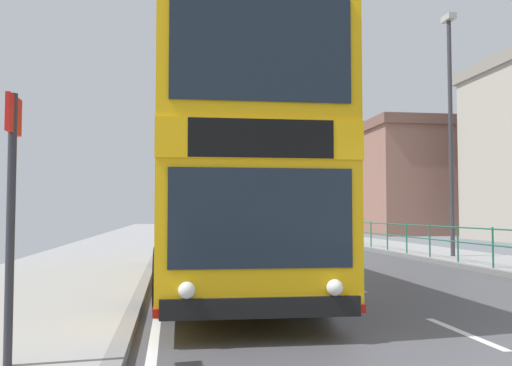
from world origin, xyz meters
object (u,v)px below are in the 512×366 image
bus_stop_sign_near (11,196)px  double_decker_bus_main (225,177)px  background_building_01 (410,180)px  street_lamp_far_side (450,116)px

bus_stop_sign_near → double_decker_bus_main: bearing=68.1°
bus_stop_sign_near → background_building_01: (19.94, 36.50, 2.43)m
double_decker_bus_main → bus_stop_sign_near: size_ratio=4.40×
double_decker_bus_main → background_building_01: size_ratio=0.85×
double_decker_bus_main → street_lamp_far_side: bearing=34.2°
background_building_01 → street_lamp_far_side: bearing=-110.8°
double_decker_bus_main → bus_stop_sign_near: (-2.61, -6.49, -0.61)m
bus_stop_sign_near → street_lamp_far_side: (10.62, 11.93, 3.06)m
double_decker_bus_main → background_building_01: (17.33, 30.01, 1.81)m
bus_stop_sign_near → street_lamp_far_side: size_ratio=0.32×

